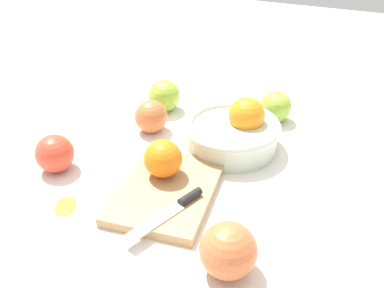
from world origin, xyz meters
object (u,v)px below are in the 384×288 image
at_px(bowl, 233,131).
at_px(knife, 175,207).
at_px(cutting_board, 167,191).
at_px(apple_back_right, 228,250).
at_px(apple_back_left, 276,106).
at_px(apple_front_left_2, 151,116).
at_px(apple_front_right, 55,153).
at_px(apple_front_left, 164,96).
at_px(orange_on_board, 163,159).

bearing_deg(bowl, knife, -5.42).
height_order(cutting_board, apple_back_right, apple_back_right).
relative_size(bowl, knife, 1.29).
height_order(cutting_board, apple_back_left, apple_back_left).
bearing_deg(apple_front_left_2, apple_front_right, -28.03).
bearing_deg(apple_front_right, apple_back_left, 134.84).
xyz_separation_m(knife, apple_front_left, (-0.33, -0.17, 0.01)).
relative_size(cutting_board, apple_back_left, 3.14).
height_order(knife, apple_back_left, apple_back_left).
height_order(orange_on_board, apple_back_left, orange_on_board).
bearing_deg(cutting_board, apple_front_left_2, -147.56).
distance_m(apple_front_right, apple_front_left_2, 0.22).
bearing_deg(apple_front_left, apple_back_left, 100.18).
xyz_separation_m(apple_front_right, apple_back_right, (0.12, 0.37, 0.00)).
xyz_separation_m(orange_on_board, knife, (0.08, 0.06, -0.03)).
xyz_separation_m(cutting_board, apple_back_right, (0.12, 0.15, 0.03)).
distance_m(cutting_board, knife, 0.06).
bearing_deg(apple_back_left, orange_on_board, -24.25).
xyz_separation_m(bowl, orange_on_board, (0.16, -0.08, 0.01)).
height_order(apple_front_left, apple_front_left_2, apple_front_left).
xyz_separation_m(knife, apple_front_left_2, (-0.23, -0.16, 0.01)).
height_order(apple_back_left, apple_front_right, apple_front_right).
relative_size(cutting_board, knife, 1.46).
bearing_deg(cutting_board, orange_on_board, -148.23).
bearing_deg(knife, apple_front_left, -152.79).
distance_m(orange_on_board, apple_front_left, 0.28).
bearing_deg(apple_back_right, apple_front_right, -107.86).
relative_size(orange_on_board, apple_back_left, 0.98).
xyz_separation_m(apple_back_right, apple_front_left_2, (-0.31, -0.27, -0.01)).
xyz_separation_m(apple_front_left, apple_front_right, (0.29, -0.09, -0.00)).
height_order(apple_back_right, apple_front_left_2, apple_back_right).
height_order(orange_on_board, apple_front_left_2, orange_on_board).
distance_m(bowl, apple_back_right, 0.32).
xyz_separation_m(bowl, cutting_board, (0.19, -0.06, -0.03)).
distance_m(knife, apple_back_right, 0.14).
distance_m(cutting_board, apple_front_left_2, 0.22).
xyz_separation_m(apple_back_left, apple_front_right, (0.33, -0.33, 0.00)).
relative_size(apple_back_left, apple_front_left_2, 0.99).
distance_m(cutting_board, apple_back_left, 0.35).
height_order(apple_front_right, apple_back_right, apple_back_right).
distance_m(apple_front_left, apple_back_right, 0.50).
bearing_deg(knife, apple_back_left, 168.53).
bearing_deg(apple_front_left_2, apple_front_left, -171.73).
bearing_deg(cutting_board, apple_front_right, -88.73).
bearing_deg(apple_back_left, cutting_board, -19.13).
bearing_deg(apple_front_left_2, apple_back_right, 40.71).
relative_size(cutting_board, orange_on_board, 3.22).
relative_size(orange_on_board, apple_front_left, 0.92).
bearing_deg(apple_back_left, apple_front_right, -45.16).
distance_m(bowl, apple_back_left, 0.15).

